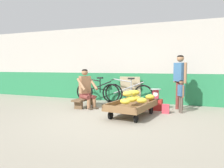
{
  "coord_description": "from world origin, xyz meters",
  "views": [
    {
      "loc": [
        1.84,
        -4.27,
        1.19
      ],
      "look_at": [
        -0.2,
        0.95,
        0.75
      ],
      "focal_mm": 34.06,
      "sensor_mm": 36.0,
      "label": 1
    }
  ],
  "objects_px": {
    "plastic_crate": "(156,105)",
    "sign_board": "(131,89)",
    "bicycle_far_left": "(128,93)",
    "customer_adult": "(180,76)",
    "low_bench": "(85,100)",
    "shopping_bag": "(166,109)",
    "weighing_scale": "(156,94)",
    "customer_child": "(181,93)",
    "bicycle_near_left": "(97,92)",
    "vendor_seated": "(86,88)",
    "banana_cart": "(132,107)"
  },
  "relations": [
    {
      "from": "plastic_crate",
      "to": "sign_board",
      "type": "bearing_deg",
      "value": 134.74
    },
    {
      "from": "bicycle_far_left",
      "to": "customer_adult",
      "type": "relative_size",
      "value": 1.09
    },
    {
      "from": "bicycle_far_left",
      "to": "sign_board",
      "type": "distance_m",
      "value": 0.33
    },
    {
      "from": "low_bench",
      "to": "shopping_bag",
      "type": "distance_m",
      "value": 2.4
    },
    {
      "from": "weighing_scale",
      "to": "bicycle_far_left",
      "type": "bearing_deg",
      "value": 144.63
    },
    {
      "from": "customer_child",
      "to": "shopping_bag",
      "type": "relative_size",
      "value": 3.58
    },
    {
      "from": "sign_board",
      "to": "customer_child",
      "type": "xyz_separation_m",
      "value": [
        1.72,
        -1.2,
        0.09
      ]
    },
    {
      "from": "low_bench",
      "to": "bicycle_far_left",
      "type": "distance_m",
      "value": 1.47
    },
    {
      "from": "bicycle_near_left",
      "to": "weighing_scale",
      "type": "bearing_deg",
      "value": -18.52
    },
    {
      "from": "customer_adult",
      "to": "customer_child",
      "type": "distance_m",
      "value": 0.62
    },
    {
      "from": "vendor_seated",
      "to": "weighing_scale",
      "type": "height_order",
      "value": "vendor_seated"
    },
    {
      "from": "plastic_crate",
      "to": "customer_child",
      "type": "xyz_separation_m",
      "value": [
        0.68,
        -0.15,
        0.38
      ]
    },
    {
      "from": "plastic_crate",
      "to": "bicycle_far_left",
      "type": "distance_m",
      "value": 1.28
    },
    {
      "from": "customer_child",
      "to": "customer_adult",
      "type": "bearing_deg",
      "value": 98.4
    },
    {
      "from": "bicycle_near_left",
      "to": "bicycle_far_left",
      "type": "xyz_separation_m",
      "value": [
        1.11,
        0.01,
        0.0
      ]
    },
    {
      "from": "bicycle_near_left",
      "to": "customer_child",
      "type": "xyz_separation_m",
      "value": [
        2.81,
        -0.86,
        0.18
      ]
    },
    {
      "from": "banana_cart",
      "to": "weighing_scale",
      "type": "height_order",
      "value": "weighing_scale"
    },
    {
      "from": "low_bench",
      "to": "customer_adult",
      "type": "height_order",
      "value": "customer_adult"
    },
    {
      "from": "customer_child",
      "to": "banana_cart",
      "type": "bearing_deg",
      "value": -142.08
    },
    {
      "from": "weighing_scale",
      "to": "sign_board",
      "type": "distance_m",
      "value": 1.48
    },
    {
      "from": "customer_child",
      "to": "shopping_bag",
      "type": "height_order",
      "value": "customer_child"
    },
    {
      "from": "sign_board",
      "to": "customer_child",
      "type": "height_order",
      "value": "sign_board"
    },
    {
      "from": "bicycle_near_left",
      "to": "bicycle_far_left",
      "type": "height_order",
      "value": "same"
    },
    {
      "from": "customer_adult",
      "to": "customer_child",
      "type": "bearing_deg",
      "value": -81.6
    },
    {
      "from": "banana_cart",
      "to": "plastic_crate",
      "type": "distance_m",
      "value": 1.07
    },
    {
      "from": "shopping_bag",
      "to": "plastic_crate",
      "type": "bearing_deg",
      "value": 132.17
    },
    {
      "from": "low_bench",
      "to": "weighing_scale",
      "type": "height_order",
      "value": "weighing_scale"
    },
    {
      "from": "low_bench",
      "to": "shopping_bag",
      "type": "relative_size",
      "value": 4.59
    },
    {
      "from": "weighing_scale",
      "to": "bicycle_near_left",
      "type": "relative_size",
      "value": 0.18
    },
    {
      "from": "bicycle_far_left",
      "to": "customer_child",
      "type": "height_order",
      "value": "customer_child"
    },
    {
      "from": "low_bench",
      "to": "customer_adult",
      "type": "distance_m",
      "value": 2.85
    },
    {
      "from": "weighing_scale",
      "to": "customer_adult",
      "type": "bearing_deg",
      "value": 25.7
    },
    {
      "from": "customer_adult",
      "to": "shopping_bag",
      "type": "distance_m",
      "value": 1.09
    },
    {
      "from": "bicycle_far_left",
      "to": "shopping_bag",
      "type": "relative_size",
      "value": 6.92
    },
    {
      "from": "customer_child",
      "to": "shopping_bag",
      "type": "bearing_deg",
      "value": -150.24
    },
    {
      "from": "customer_adult",
      "to": "low_bench",
      "type": "bearing_deg",
      "value": -168.03
    },
    {
      "from": "vendor_seated",
      "to": "shopping_bag",
      "type": "bearing_deg",
      "value": -0.68
    },
    {
      "from": "bicycle_near_left",
      "to": "customer_adult",
      "type": "height_order",
      "value": "customer_adult"
    },
    {
      "from": "plastic_crate",
      "to": "bicycle_near_left",
      "type": "xyz_separation_m",
      "value": [
        -2.13,
        0.71,
        0.2
      ]
    },
    {
      "from": "bicycle_far_left",
      "to": "shopping_bag",
      "type": "height_order",
      "value": "bicycle_far_left"
    },
    {
      "from": "bicycle_near_left",
      "to": "shopping_bag",
      "type": "xyz_separation_m",
      "value": [
        2.45,
        -1.07,
        -0.23
      ]
    },
    {
      "from": "vendor_seated",
      "to": "sign_board",
      "type": "distance_m",
      "value": 1.69
    },
    {
      "from": "weighing_scale",
      "to": "customer_child",
      "type": "height_order",
      "value": "customer_child"
    },
    {
      "from": "banana_cart",
      "to": "sign_board",
      "type": "bearing_deg",
      "value": 107.33
    },
    {
      "from": "bicycle_far_left",
      "to": "customer_child",
      "type": "xyz_separation_m",
      "value": [
        1.71,
        -0.88,
        0.18
      ]
    },
    {
      "from": "bicycle_near_left",
      "to": "low_bench",
      "type": "bearing_deg",
      "value": -87.01
    },
    {
      "from": "vendor_seated",
      "to": "bicycle_near_left",
      "type": "xyz_separation_m",
      "value": [
        -0.12,
        1.04,
        -0.21
      ]
    },
    {
      "from": "bicycle_far_left",
      "to": "customer_adult",
      "type": "bearing_deg",
      "value": -14.84
    },
    {
      "from": "plastic_crate",
      "to": "sign_board",
      "type": "relative_size",
      "value": 0.41
    },
    {
      "from": "bicycle_far_left",
      "to": "customer_child",
      "type": "relative_size",
      "value": 1.93
    }
  ]
}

